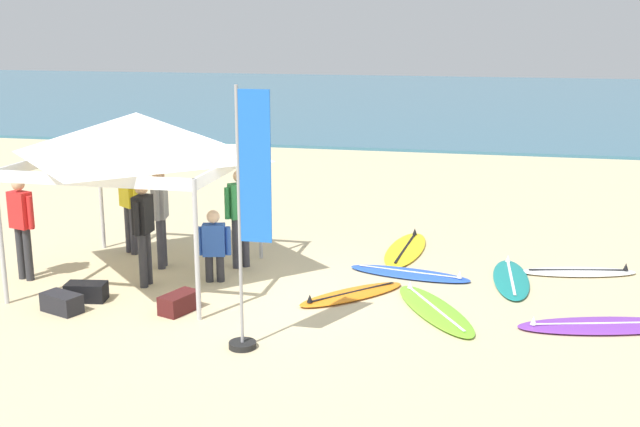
{
  "coord_description": "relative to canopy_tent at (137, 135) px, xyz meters",
  "views": [
    {
      "loc": [
        3.29,
        -11.07,
        4.13
      ],
      "look_at": [
        0.52,
        1.42,
        1.0
      ],
      "focal_mm": 44.02,
      "sensor_mm": 36.0,
      "label": 1
    }
  ],
  "objects": [
    {
      "name": "ground_plane",
      "position": [
        2.21,
        -0.35,
        -2.39
      ],
      "size": [
        80.0,
        80.0,
        0.0
      ],
      "primitive_type": "plane",
      "color": "beige"
    },
    {
      "name": "sea",
      "position": [
        2.21,
        31.93,
        -2.34
      ],
      "size": [
        80.0,
        36.0,
        0.1
      ],
      "primitive_type": "cube",
      "color": "#386B84",
      "rests_on": "ground"
    },
    {
      "name": "canopy_tent",
      "position": [
        0.0,
        0.0,
        0.0
      ],
      "size": [
        3.2,
        3.2,
        2.75
      ],
      "color": "#B7B7BC",
      "rests_on": "ground"
    },
    {
      "name": "surfboard_yellow",
      "position": [
        4.03,
        2.54,
        -2.35
      ],
      "size": [
        0.81,
        2.4,
        0.19
      ],
      "color": "yellow",
      "rests_on": "ground"
    },
    {
      "name": "surfboard_lime",
      "position": [
        4.8,
        -0.51,
        -2.35
      ],
      "size": [
        1.62,
        2.25,
        0.19
      ],
      "color": "#7AD12D",
      "rests_on": "ground"
    },
    {
      "name": "surfboard_orange",
      "position": [
        3.49,
        -0.12,
        -2.35
      ],
      "size": [
        1.69,
        1.75,
        0.19
      ],
      "color": "orange",
      "rests_on": "ground"
    },
    {
      "name": "surfboard_white",
      "position": [
        7.03,
        1.82,
        -2.35
      ],
      "size": [
        2.01,
        0.91,
        0.19
      ],
      "color": "white",
      "rests_on": "ground"
    },
    {
      "name": "surfboard_teal",
      "position": [
        5.91,
        1.19,
        -2.35
      ],
      "size": [
        0.67,
        2.13,
        0.19
      ],
      "color": "#19847F",
      "rests_on": "ground"
    },
    {
      "name": "surfboard_blue",
      "position": [
        4.26,
        1.11,
        -2.35
      ],
      "size": [
        2.14,
        0.93,
        0.19
      ],
      "color": "blue",
      "rests_on": "ground"
    },
    {
      "name": "surfboard_purple",
      "position": [
        7.14,
        -0.63,
        -2.35
      ],
      "size": [
        2.52,
        1.26,
        0.19
      ],
      "color": "purple",
      "rests_on": "ground"
    },
    {
      "name": "person_grey",
      "position": [
        0.03,
        0.66,
        -1.4
      ],
      "size": [
        0.29,
        0.54,
        1.71
      ],
      "color": "#383842",
      "rests_on": "ground"
    },
    {
      "name": "person_yellow",
      "position": [
        -0.87,
        1.33,
        -1.4
      ],
      "size": [
        0.47,
        0.39,
        1.71
      ],
      "color": "#383842",
      "rests_on": "ground"
    },
    {
      "name": "person_red",
      "position": [
        -1.9,
        -0.45,
        -1.4
      ],
      "size": [
        0.53,
        0.32,
        1.71
      ],
      "color": "#2D2D33",
      "rests_on": "ground"
    },
    {
      "name": "person_green",
      "position": [
        1.36,
        0.95,
        -1.4
      ],
      "size": [
        0.44,
        0.4,
        1.71
      ],
      "color": "#383842",
      "rests_on": "ground"
    },
    {
      "name": "person_black",
      "position": [
        0.17,
        -0.31,
        -1.4
      ],
      "size": [
        0.22,
        0.55,
        1.71
      ],
      "color": "#2D2D33",
      "rests_on": "ground"
    },
    {
      "name": "person_blue",
      "position": [
        1.18,
        0.11,
        -1.73
      ],
      "size": [
        0.54,
        0.3,
        1.2
      ],
      "color": "#2D2D33",
      "rests_on": "ground"
    },
    {
      "name": "banner_flag",
      "position": [
        2.57,
        -2.36,
        -0.81
      ],
      "size": [
        0.6,
        0.36,
        3.4
      ],
      "color": "#99999E",
      "rests_on": "ground"
    },
    {
      "name": "gear_bag_near_tent",
      "position": [
        1.15,
        -1.31,
        -2.25
      ],
      "size": [
        0.5,
        0.67,
        0.28
      ],
      "primitive_type": "cube",
      "rotation": [
        0.0,
        0.0,
        1.23
      ],
      "color": "#4C1919",
      "rests_on": "ground"
    },
    {
      "name": "gear_bag_by_pole",
      "position": [
        -0.53,
        -1.68,
        -2.25
      ],
      "size": [
        0.67,
        0.51,
        0.28
      ],
      "primitive_type": "cube",
      "rotation": [
        0.0,
        0.0,
        2.79
      ],
      "color": "#232328",
      "rests_on": "ground"
    },
    {
      "name": "gear_bag_on_sand",
      "position": [
        -0.42,
        -1.17,
        -2.25
      ],
      "size": [
        0.64,
        0.41,
        0.28
      ],
      "primitive_type": "cube",
      "rotation": [
        0.0,
        0.0,
        0.16
      ],
      "color": "black",
      "rests_on": "ground"
    }
  ]
}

